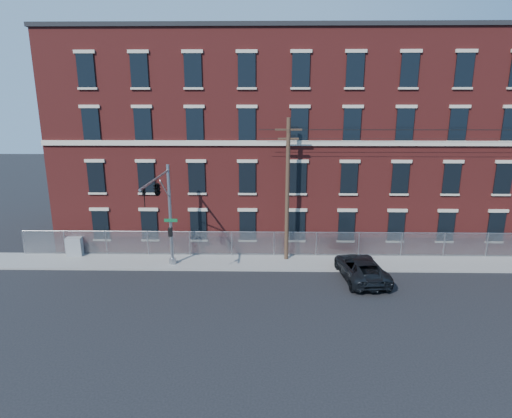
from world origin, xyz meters
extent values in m
plane|color=black|center=(0.00, 0.00, 0.00)|extent=(140.00, 140.00, 0.00)
cube|color=gray|center=(12.00, 5.00, 0.06)|extent=(65.00, 3.00, 0.12)
cube|color=maroon|center=(12.00, 14.00, 8.00)|extent=(55.00, 14.00, 16.00)
cube|color=black|center=(12.00, 14.00, 16.15)|extent=(55.30, 14.30, 0.30)
cube|color=beige|center=(12.00, 6.92, 8.30)|extent=(55.00, 0.18, 0.35)
cube|color=black|center=(-11.83, 6.94, 2.20)|extent=(1.20, 0.10, 2.20)
cube|color=black|center=(-11.83, 6.94, 5.80)|extent=(1.20, 0.10, 2.20)
cube|color=black|center=(-11.83, 6.94, 9.60)|extent=(1.20, 0.10, 2.20)
cube|color=black|center=(-11.83, 6.94, 13.20)|extent=(1.20, 0.10, 2.20)
cube|color=black|center=(-8.17, 6.94, 2.20)|extent=(1.20, 0.10, 2.20)
cube|color=black|center=(-8.17, 6.94, 5.80)|extent=(1.20, 0.10, 2.20)
cube|color=black|center=(-8.17, 6.94, 9.60)|extent=(1.20, 0.10, 2.20)
cube|color=black|center=(-8.17, 6.94, 13.20)|extent=(1.20, 0.10, 2.20)
cube|color=black|center=(-4.50, 6.94, 2.20)|extent=(1.20, 0.10, 2.20)
cube|color=black|center=(-4.50, 6.94, 5.80)|extent=(1.20, 0.10, 2.20)
cube|color=black|center=(-4.50, 6.94, 9.60)|extent=(1.20, 0.10, 2.20)
cube|color=black|center=(-4.50, 6.94, 13.20)|extent=(1.20, 0.10, 2.20)
cube|color=black|center=(-0.83, 6.94, 2.20)|extent=(1.20, 0.10, 2.20)
cube|color=black|center=(-0.83, 6.94, 5.80)|extent=(1.20, 0.10, 2.20)
cube|color=black|center=(-0.83, 6.94, 9.60)|extent=(1.20, 0.10, 2.20)
cube|color=black|center=(-0.83, 6.94, 13.20)|extent=(1.20, 0.10, 2.20)
cube|color=black|center=(2.83, 6.94, 2.20)|extent=(1.20, 0.10, 2.20)
cube|color=black|center=(2.83, 6.94, 5.80)|extent=(1.20, 0.10, 2.20)
cube|color=black|center=(2.83, 6.94, 9.60)|extent=(1.20, 0.10, 2.20)
cube|color=black|center=(2.83, 6.94, 13.20)|extent=(1.20, 0.10, 2.20)
cube|color=black|center=(6.50, 6.94, 2.20)|extent=(1.20, 0.10, 2.20)
cube|color=black|center=(6.50, 6.94, 5.80)|extent=(1.20, 0.10, 2.20)
cube|color=black|center=(6.50, 6.94, 9.60)|extent=(1.20, 0.10, 2.20)
cube|color=black|center=(6.50, 6.94, 13.20)|extent=(1.20, 0.10, 2.20)
cube|color=black|center=(10.17, 6.94, 2.20)|extent=(1.20, 0.10, 2.20)
cube|color=black|center=(10.17, 6.94, 5.80)|extent=(1.20, 0.10, 2.20)
cube|color=black|center=(10.17, 6.94, 9.60)|extent=(1.20, 0.10, 2.20)
cube|color=black|center=(10.17, 6.94, 13.20)|extent=(1.20, 0.10, 2.20)
cube|color=black|center=(13.83, 6.94, 2.20)|extent=(1.20, 0.10, 2.20)
cube|color=black|center=(13.83, 6.94, 5.80)|extent=(1.20, 0.10, 2.20)
cube|color=black|center=(13.83, 6.94, 9.60)|extent=(1.20, 0.10, 2.20)
cube|color=black|center=(13.83, 6.94, 13.20)|extent=(1.20, 0.10, 2.20)
cube|color=black|center=(17.50, 6.94, 2.20)|extent=(1.20, 0.10, 2.20)
cube|color=black|center=(17.50, 6.94, 5.80)|extent=(1.20, 0.10, 2.20)
cube|color=black|center=(17.50, 6.94, 9.60)|extent=(1.20, 0.10, 2.20)
cube|color=#A5A8AD|center=(12.00, 6.30, 1.02)|extent=(59.00, 0.02, 1.80)
cylinder|color=#9EA0A5|center=(12.00, 6.30, 1.92)|extent=(59.00, 0.04, 0.04)
cylinder|color=#9EA0A5|center=(-17.50, 6.30, 1.02)|extent=(0.06, 0.06, 1.85)
cylinder|color=#9EA0A5|center=(-14.39, 6.30, 1.02)|extent=(0.06, 0.06, 1.85)
cylinder|color=#9EA0A5|center=(-11.29, 6.30, 1.02)|extent=(0.06, 0.06, 1.85)
cylinder|color=#9EA0A5|center=(-8.18, 6.30, 1.02)|extent=(0.06, 0.06, 1.85)
cylinder|color=#9EA0A5|center=(-5.08, 6.30, 1.02)|extent=(0.06, 0.06, 1.85)
cylinder|color=#9EA0A5|center=(-1.97, 6.30, 1.02)|extent=(0.06, 0.06, 1.85)
cylinder|color=#9EA0A5|center=(1.13, 6.30, 1.02)|extent=(0.06, 0.06, 1.85)
cylinder|color=#9EA0A5|center=(4.24, 6.30, 1.02)|extent=(0.06, 0.06, 1.85)
cylinder|color=#9EA0A5|center=(7.34, 6.30, 1.02)|extent=(0.06, 0.06, 1.85)
cylinder|color=#9EA0A5|center=(10.45, 6.30, 1.02)|extent=(0.06, 0.06, 1.85)
cylinder|color=#9EA0A5|center=(13.55, 6.30, 1.02)|extent=(0.06, 0.06, 1.85)
cylinder|color=#9EA0A5|center=(16.66, 6.30, 1.02)|extent=(0.06, 0.06, 1.85)
cylinder|color=#9EA0A5|center=(-6.00, 4.50, 3.62)|extent=(0.22, 0.22, 7.00)
cylinder|color=#9EA0A5|center=(-6.00, 4.50, 0.32)|extent=(0.50, 0.50, 0.40)
cylinder|color=#9EA0A5|center=(-6.00, 1.25, 6.72)|extent=(0.14, 6.50, 0.14)
cylinder|color=#9EA0A5|center=(-6.00, 3.30, 5.72)|extent=(0.08, 2.18, 1.56)
cube|color=#0C592D|center=(-5.95, 4.35, 3.32)|extent=(0.90, 0.03, 0.22)
cube|color=black|center=(-6.00, 4.25, 2.52)|extent=(0.25, 0.25, 0.60)
imported|color=black|center=(-6.00, -1.30, 6.17)|extent=(0.16, 0.20, 1.00)
imported|color=black|center=(-6.00, 1.50, 6.17)|extent=(0.53, 2.48, 1.00)
cylinder|color=#4B3425|center=(2.00, 5.60, 5.12)|extent=(0.28, 0.28, 10.00)
cube|color=#4B3425|center=(2.00, 5.60, 9.32)|extent=(1.80, 0.12, 0.12)
cube|color=#4B3425|center=(2.00, 5.60, 8.72)|extent=(1.40, 0.12, 0.12)
imported|color=black|center=(6.64, 2.39, 0.75)|extent=(2.95, 5.60, 1.50)
cube|color=gray|center=(-13.54, 6.00, 0.81)|extent=(1.13, 0.61, 1.38)
camera|label=1|loc=(0.31, -22.72, 11.03)|focal=29.21mm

